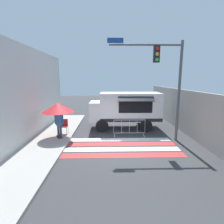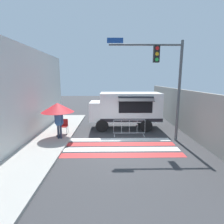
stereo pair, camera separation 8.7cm
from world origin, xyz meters
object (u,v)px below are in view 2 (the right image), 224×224
object	(u,v)px
vendor_person	(59,122)
patio_umbrella	(58,108)
traffic_signal_pole	(166,73)
folding_chair	(64,125)
food_truck	(125,108)
barricade_front	(129,128)

from	to	relation	value
vendor_person	patio_umbrella	bearing A→B (deg)	119.97
traffic_signal_pole	patio_umbrella	world-z (taller)	traffic_signal_pole
patio_umbrella	folding_chair	xyz separation A→B (m)	(0.18, 0.63, -1.27)
traffic_signal_pole	vendor_person	distance (m)	6.97
food_truck	barricade_front	size ratio (longest dim) A/B	2.48
food_truck	vendor_person	size ratio (longest dim) A/B	2.93
food_truck	vendor_person	distance (m)	4.98
patio_umbrella	traffic_signal_pole	bearing A→B (deg)	-4.63
folding_chair	vendor_person	size ratio (longest dim) A/B	0.54
vendor_person	barricade_front	distance (m)	4.49
food_truck	vendor_person	bearing A→B (deg)	-148.37
food_truck	traffic_signal_pole	bearing A→B (deg)	-52.37
vendor_person	barricade_front	world-z (taller)	vendor_person
food_truck	patio_umbrella	distance (m)	4.92
folding_chair	barricade_front	size ratio (longest dim) A/B	0.46
vendor_person	food_truck	bearing A→B (deg)	40.10
traffic_signal_pole	folding_chair	bearing A→B (deg)	169.60
traffic_signal_pole	patio_umbrella	bearing A→B (deg)	175.37
folding_chair	vendor_person	xyz separation A→B (m)	(-0.02, -1.04, 0.44)
patio_umbrella	folding_chair	size ratio (longest dim) A/B	2.24
patio_umbrella	folding_chair	world-z (taller)	patio_umbrella
patio_umbrella	barricade_front	world-z (taller)	patio_umbrella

